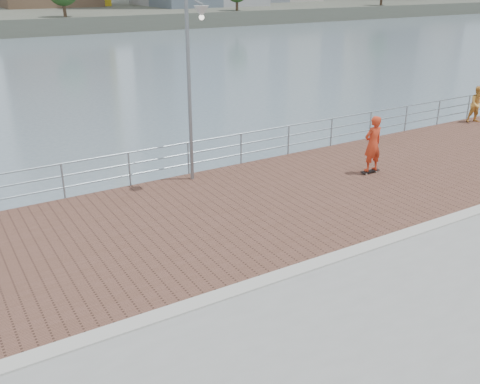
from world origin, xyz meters
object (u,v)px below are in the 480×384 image
guardrail (159,160)px  skateboarder (373,144)px  street_lamp (194,54)px  bystander (478,104)px

guardrail → skateboarder: bearing=-26.3°
street_lamp → skateboarder: bearing=-22.2°
guardrail → skateboarder: 7.02m
street_lamp → bystander: bearing=1.2°
skateboarder → bystander: (8.87, 2.50, -0.21)m
guardrail → bystander: size_ratio=24.03×
guardrail → street_lamp: street_lamp is taller
street_lamp → skateboarder: street_lamp is taller
guardrail → bystander: 15.17m
guardrail → skateboarder: skateboarder is taller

